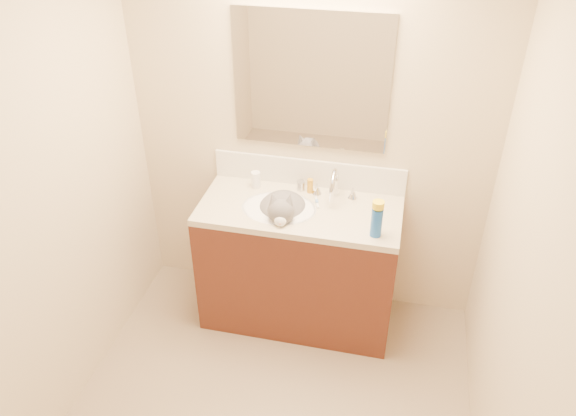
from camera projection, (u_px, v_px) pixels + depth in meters
The scene contains 16 objects.
room_shell at pixel (250, 207), 2.18m from camera, with size 2.24×2.54×2.52m.
vanity_cabinet at pixel (299, 267), 3.57m from camera, with size 1.20×0.55×0.82m, color #4B2014.
counter_slab at pixel (300, 210), 3.33m from camera, with size 1.20×0.55×0.04m, color beige.
basin at pixel (279, 218), 3.36m from camera, with size 0.45×0.36×0.14m, color white.
faucet at pixel (334, 187), 3.35m from camera, with size 0.28×0.20×0.21m.
cat at pixel (283, 212), 3.33m from camera, with size 0.38×0.44×0.33m.
backsplash at pixel (309, 173), 3.48m from camera, with size 1.20×0.02×0.18m, color silver.
mirror at pixel (311, 82), 3.16m from camera, with size 0.90×0.02×0.80m, color white.
pill_bottle at pixel (256, 180), 3.49m from camera, with size 0.06×0.06×0.10m, color white.
pill_label at pixel (256, 181), 3.49m from camera, with size 0.05×0.05×0.04m, color orange.
silver_jar at pixel (301, 186), 3.47m from camera, with size 0.05×0.05×0.06m, color #B7B7BC.
amber_bottle at pixel (310, 186), 3.44m from camera, with size 0.04×0.04×0.09m, color #C78A17.
toothbrush at pixel (317, 202), 3.36m from camera, with size 0.01×0.13×0.01m, color white.
toothbrush_head at pixel (317, 202), 3.36m from camera, with size 0.02×0.03×0.02m, color #628ED1.
spray_can at pixel (376, 222), 3.04m from camera, with size 0.06×0.06×0.17m, color blue.
spray_cap at pixel (378, 205), 2.98m from camera, with size 0.06×0.06×0.04m, color yellow.
Camera 1 is at (0.55, -1.74, 2.69)m, focal length 35.00 mm.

